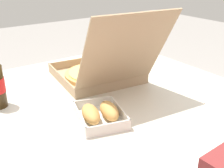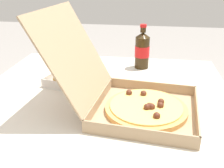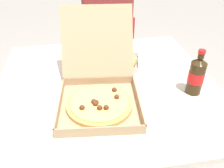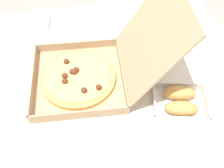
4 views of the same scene
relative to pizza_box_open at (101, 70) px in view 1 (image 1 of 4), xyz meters
The scene contains 4 objects.
dining_table 0.19m from the pizza_box_open, 66.80° to the left, with size 1.11×1.05×0.71m.
pizza_box_open is the anchor object (origin of this frame).
bread_side_box 0.35m from the pizza_box_open, 56.80° to the left, with size 0.20×0.22×0.06m.
napkin_pile 0.44m from the pizza_box_open, 153.39° to the right, with size 0.11×0.11×0.02m, color white.
Camera 1 is at (0.58, 0.87, 1.22)m, focal length 44.56 mm.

